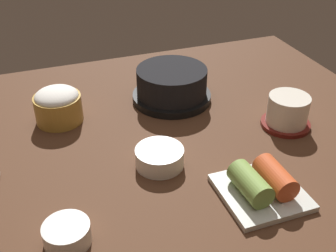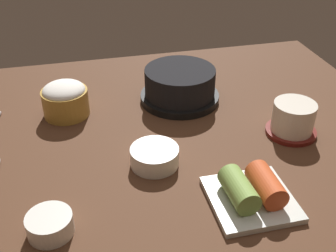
% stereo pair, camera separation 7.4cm
% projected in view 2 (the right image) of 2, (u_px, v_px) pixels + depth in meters
% --- Properties ---
extents(dining_table, '(1.00, 0.76, 0.02)m').
position_uv_depth(dining_table, '(155.00, 139.00, 0.81)').
color(dining_table, '#4C2D1C').
rests_on(dining_table, ground).
extents(stone_pot, '(0.17, 0.17, 0.07)m').
position_uv_depth(stone_pot, '(180.00, 85.00, 0.90)').
color(stone_pot, black).
rests_on(stone_pot, dining_table).
extents(rice_bowl, '(0.09, 0.09, 0.07)m').
position_uv_depth(rice_bowl, '(65.00, 99.00, 0.85)').
color(rice_bowl, '#B78C38').
rests_on(rice_bowl, dining_table).
extents(tea_cup_with_saucer, '(0.10, 0.10, 0.07)m').
position_uv_depth(tea_cup_with_saucer, '(293.00, 119.00, 0.79)').
color(tea_cup_with_saucer, maroon).
rests_on(tea_cup_with_saucer, dining_table).
extents(banchan_cup_center, '(0.08, 0.08, 0.03)m').
position_uv_depth(banchan_cup_center, '(155.00, 156.00, 0.72)').
color(banchan_cup_center, white).
rests_on(banchan_cup_center, dining_table).
extents(kimchi_plate, '(0.13, 0.13, 0.05)m').
position_uv_depth(kimchi_plate, '(252.00, 192.00, 0.64)').
color(kimchi_plate, silver).
rests_on(kimchi_plate, dining_table).
extents(side_bowl_near, '(0.07, 0.07, 0.03)m').
position_uv_depth(side_bowl_near, '(50.00, 224.00, 0.59)').
color(side_bowl_near, white).
rests_on(side_bowl_near, dining_table).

